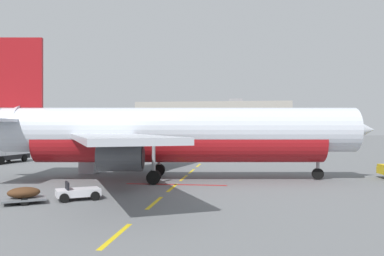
# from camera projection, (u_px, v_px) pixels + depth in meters

# --- Properties ---
(apron_paint_markings) EXTENTS (8.00, 92.52, 0.01)m
(apron_paint_markings) POSITION_uv_depth(u_px,v_px,m) (196.00, 167.00, 44.75)
(apron_paint_markings) COLOR yellow
(apron_paint_markings) RESTS_ON ground
(airliner_foreground) EXTENTS (34.81, 34.34, 12.20)m
(airliner_foreground) POSITION_uv_depth(u_px,v_px,m) (173.00, 134.00, 33.96)
(airliner_foreground) COLOR silver
(airliner_foreground) RESTS_ON ground
(airliner_mid_left) EXTENTS (23.81, 25.12, 9.22)m
(airliner_mid_left) POSITION_uv_depth(u_px,v_px,m) (21.00, 134.00, 101.14)
(airliner_mid_left) COLOR white
(airliner_mid_left) RESTS_ON ground
(ground_power_truck) EXTENTS (3.14, 7.18, 3.14)m
(ground_power_truck) POSITION_uv_depth(u_px,v_px,m) (6.00, 150.00, 50.43)
(ground_power_truck) COLOR black
(ground_power_truck) RESTS_ON ground
(uld_cargo_container) EXTENTS (1.62, 1.58, 1.60)m
(uld_cargo_container) POSITION_uv_depth(u_px,v_px,m) (89.00, 165.00, 38.97)
(uld_cargo_container) COLOR #B7BCC6
(uld_cargo_container) RESTS_ON ground
(terminal_satellite) EXTENTS (67.60, 19.20, 17.50)m
(terminal_satellite) POSITION_uv_depth(u_px,v_px,m) (213.00, 120.00, 178.31)
(terminal_satellite) COLOR #9E998E
(terminal_satellite) RESTS_ON ground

